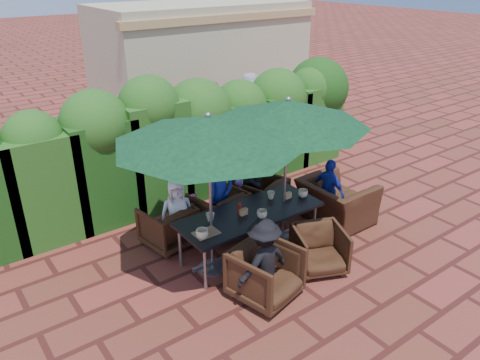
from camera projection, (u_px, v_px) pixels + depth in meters
ground at (250, 247)px, 7.65m from camera, size 80.00×80.00×0.00m
dining_table at (250, 217)px, 7.20m from camera, size 2.31×0.90×0.75m
umbrella_left at (209, 130)px, 6.18m from camera, size 2.63×2.63×2.46m
umbrella_right at (288, 113)px, 6.89m from camera, size 2.45×2.45×2.46m
chair_far_left at (168, 224)px, 7.57m from camera, size 0.85×0.81×0.77m
chair_far_mid at (219, 210)px, 7.94m from camera, size 0.92×0.88×0.83m
chair_far_right at (261, 195)px, 8.50m from camera, size 0.94×0.91×0.78m
chair_near_left at (266, 271)px, 6.35m from camera, size 0.97×0.93×0.84m
chair_near_right at (319, 247)px, 6.96m from camera, size 0.94×0.91×0.75m
chair_end_right at (337, 195)px, 8.22m from camera, size 0.77×1.18×1.03m
adult_far_left at (177, 213)px, 7.52m from camera, size 0.64×0.49×1.15m
adult_far_mid at (221, 195)px, 7.83m from camera, size 0.54×0.45×1.39m
adult_far_right at (257, 178)px, 8.42m from camera, size 0.72×0.50×1.40m
adult_near_left at (263, 262)px, 6.18m from camera, size 0.83×0.42×1.26m
adult_end_right at (329, 191)px, 8.22m from camera, size 0.36×0.69×1.16m
child_left at (196, 214)px, 7.88m from camera, size 0.33×0.30×0.75m
child_right at (240, 199)px, 8.33m from camera, size 0.31×0.27×0.80m
pedestrian_a at (207, 116)px, 11.36m from camera, size 1.59×0.66×1.67m
pedestrian_b at (212, 113)px, 11.74m from camera, size 0.85×0.63×1.58m
pedestrian_c at (250, 105)px, 12.20m from camera, size 1.19×0.89×1.68m
cup_a at (202, 234)px, 6.46m from camera, size 0.18×0.18×0.14m
cup_b at (210, 217)px, 6.91m from camera, size 0.13×0.13×0.12m
cup_c at (262, 214)px, 6.99m from camera, size 0.16×0.16×0.13m
cup_d at (271, 195)px, 7.56m from camera, size 0.13×0.13×0.12m
cup_e at (303, 193)px, 7.61m from camera, size 0.16×0.16×0.13m
ketchup_bottle at (240, 210)px, 7.07m from camera, size 0.04×0.04×0.17m
sauce_bottle at (239, 208)px, 7.12m from camera, size 0.04×0.04×0.17m
serving_tray at (206, 233)px, 6.60m from camera, size 0.35×0.25×0.02m
number_block_left at (244, 212)px, 7.08m from camera, size 0.12×0.06×0.10m
number_block_right at (288, 195)px, 7.57m from camera, size 0.12×0.06×0.10m
hedge_wall at (168, 135)px, 8.71m from camera, size 9.10×1.60×2.48m
building at (201, 59)px, 13.95m from camera, size 6.20×3.08×3.20m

